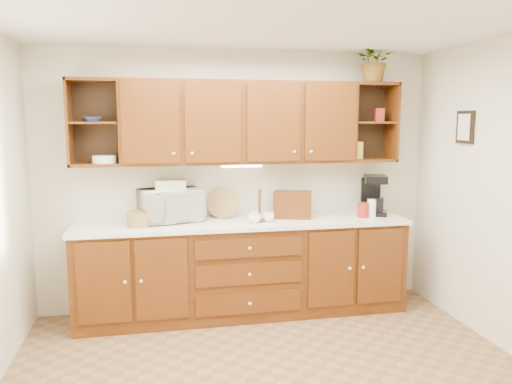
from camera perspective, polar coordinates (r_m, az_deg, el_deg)
name	(u,v)px	position (r m, az deg, el deg)	size (l,w,h in m)	color
ceiling	(281,13)	(3.42, 2.92, 19.77)	(4.00, 4.00, 0.00)	white
back_wall	(238,181)	(5.11, -2.04, 1.30)	(4.00, 4.00, 0.00)	beige
base_cabinets	(244,269)	(4.99, -1.42, -8.84)	(3.20, 0.60, 0.90)	#3B1A06
countertop	(244,223)	(4.87, -1.42, -3.58)	(3.24, 0.64, 0.04)	white
upper_cabinets	(242,122)	(4.91, -1.65, 7.96)	(3.20, 0.33, 0.80)	#3B1A06
undercabinet_light	(242,166)	(4.88, -1.64, 2.99)	(0.40, 0.05, 0.03)	white
framed_picture	(465,127)	(5.01, 22.80, 6.85)	(0.03, 0.24, 0.30)	black
wicker_basket	(139,219)	(4.73, -13.22, -3.05)	(0.22, 0.22, 0.13)	olive
microwave	(171,205)	(4.90, -9.69, -1.48)	(0.57, 0.39, 0.32)	beige
towel_stack	(170,184)	(4.87, -9.75, 0.86)	(0.29, 0.21, 0.09)	#EFEC70
wine_bottle	(179,207)	(4.87, -8.83, -1.67)	(0.07, 0.07, 0.29)	black
woven_tray	(223,217)	(5.02, -3.81, -2.89)	(0.33, 0.33, 0.02)	olive
bread_box	(293,205)	(5.03, 4.20, -1.45)	(0.37, 0.23, 0.26)	#3B1A06
mug_tree	(260,216)	(4.84, 0.41, -2.81)	(0.28, 0.28, 0.32)	#3B1A06
canister_red	(363,210)	(5.15, 12.16, -2.03)	(0.11, 0.11, 0.15)	maroon
canister_white	(372,208)	(5.18, 13.07, -1.83)	(0.09, 0.09, 0.18)	white
canister_yellow	(367,210)	(5.25, 12.57, -2.02)	(0.10, 0.10, 0.12)	gold
coffee_maker	(374,196)	(5.32, 13.31, -0.40)	(0.30, 0.34, 0.41)	black
bowl_stack	(92,119)	(4.86, -18.25, 7.89)	(0.17, 0.17, 0.04)	navy
plate_stack	(104,159)	(4.83, -16.95, 3.60)	(0.22, 0.22, 0.07)	white
pantry_box_yellow	(357,150)	(5.24, 11.47, 4.69)	(0.10, 0.08, 0.17)	gold
pantry_box_red	(379,115)	(5.31, 13.90, 8.55)	(0.09, 0.08, 0.13)	maroon
potted_plant	(375,61)	(5.29, 13.46, 14.40)	(0.39, 0.33, 0.43)	#999999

